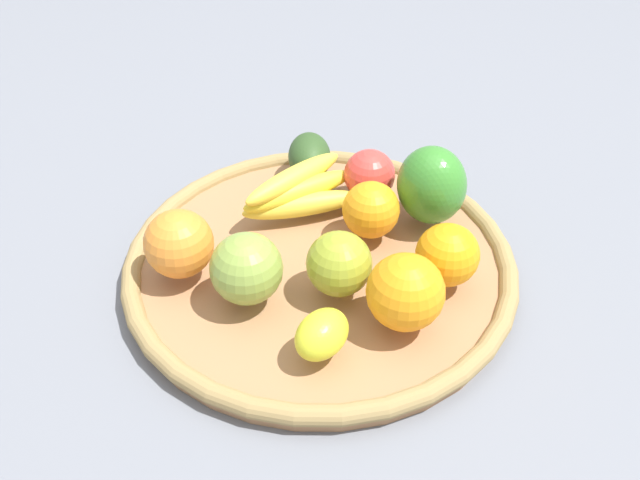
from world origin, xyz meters
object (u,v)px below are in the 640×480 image
Objects in this scene: apple_2 at (369,175)px; orange_0 at (405,292)px; apple_0 at (339,264)px; orange_3 at (371,210)px; lemon_0 at (322,334)px; avocado at (309,157)px; orange_2 at (448,254)px; orange_1 at (179,244)px; apple_1 at (246,269)px; banana_bunch at (298,191)px; bell_pepper at (432,185)px.

orange_0 is at bearing -66.44° from apple_2.
apple_0 is 0.11m from orange_3.
lemon_0 is 0.09m from apple_0.
apple_0 is (0.10, -0.20, 0.01)m from avocado.
orange_0 is at bearing 43.61° from lemon_0.
apple_0 is 1.05× the size of orange_3.
orange_0 reaches higher than orange_2.
orange_0 is at bearing -62.33° from orange_3.
apple_0 is 0.93× the size of orange_1.
apple_2 is 0.84× the size of orange_1.
orange_1 is (-0.09, 0.02, -0.00)m from apple_1.
orange_2 is 0.90× the size of apple_1.
apple_1 reaches higher than avocado.
lemon_0 is 0.18m from orange_2.
bell_pepper reaches higher than banana_bunch.
apple_1 reaches higher than apple_2.
avocado is (-0.01, 0.08, 0.00)m from banana_bunch.
banana_bunch is 1.82× the size of orange_0.
lemon_0 is at bearing -89.94° from orange_3.
lemon_0 is at bearing -19.83° from orange_1.
apple_0 is at bearing 23.99° from apple_1.
orange_1 is (-0.17, -0.20, 0.01)m from apple_2.
bell_pepper is at bearing 35.81° from orange_1.
orange_1 reaches higher than orange_3.
banana_bunch is 0.15m from apple_0.
avocado is 1.02× the size of orange_0.
bell_pepper reaches higher than avocado.
avocado is at bearing 98.13° from banana_bunch.
banana_bunch reaches higher than lemon_0.
bell_pepper is 0.18m from avocado.
lemon_0 is 0.24m from banana_bunch.
apple_0 is (-0.01, 0.09, 0.01)m from lemon_0.
orange_1 is (-0.08, -0.23, 0.01)m from avocado.
apple_0 is at bearing -86.38° from apple_2.
orange_3 is 0.87× the size of apple_1.
orange_0 reaches higher than orange_1.
apple_2 is (-0.02, 0.27, 0.01)m from lemon_0.
bell_pepper is at bearing -15.63° from apple_2.
avocado is at bearing 138.24° from orange_3.
orange_3 is (0.10, -0.02, 0.01)m from banana_bunch.
lemon_0 is 0.82× the size of orange_1.
orange_2 is 0.11m from orange_3.
orange_2 is at bearing -35.77° from avocado.
orange_3 is at bearing 90.06° from lemon_0.
orange_2 is 0.26m from avocado.
apple_0 is (0.01, -0.18, 0.00)m from apple_2.
lemon_0 is at bearing -69.68° from avocado.
bell_pepper is 0.08m from orange_3.
avocado reaches higher than lemon_0.
orange_0 reaches higher than apple_2.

